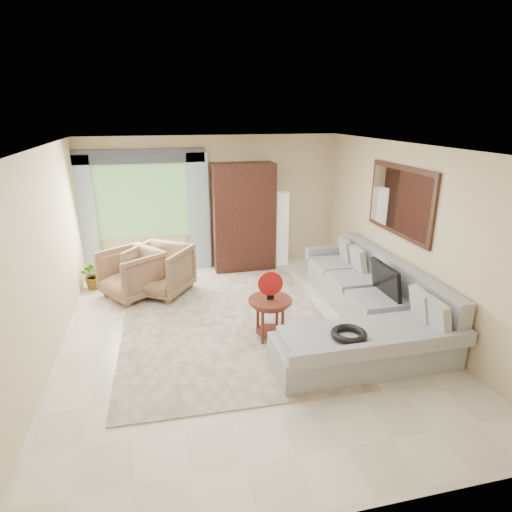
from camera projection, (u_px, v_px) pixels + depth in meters
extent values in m
plane|color=silver|center=(245.00, 334.00, 6.11)|extent=(6.00, 6.00, 0.00)
cube|color=#C0B098|center=(226.00, 322.00, 6.43)|extent=(3.10, 4.07, 0.02)
cube|color=#9C9EA4|center=(359.00, 295.00, 6.94)|extent=(0.90, 2.40, 0.40)
cube|color=#9C9EA4|center=(365.00, 351.00, 5.31)|extent=(2.30, 0.80, 0.40)
cube|color=#9C9EA4|center=(394.00, 276.00, 6.50)|extent=(0.20, 3.20, 0.50)
cube|color=#9C9EA4|center=(329.00, 252.00, 8.02)|extent=(0.90, 0.16, 0.22)
cube|color=#9C9EA4|center=(385.00, 349.00, 4.81)|extent=(2.30, 0.10, 0.18)
cube|color=black|center=(386.00, 280.00, 6.16)|extent=(0.14, 0.74, 0.48)
torus|color=black|center=(349.00, 334.00, 5.02)|extent=(0.43, 0.43, 0.09)
cylinder|color=#481D13|center=(270.00, 300.00, 5.82)|extent=(0.60, 0.60, 0.04)
cylinder|color=#481D13|center=(270.00, 321.00, 5.92)|extent=(0.40, 0.40, 0.54)
cylinder|color=#A41110|center=(270.00, 283.00, 5.74)|extent=(0.34, 0.07, 0.34)
imported|color=#996C53|center=(132.00, 274.00, 7.26)|extent=(1.24, 1.23, 0.82)
imported|color=olive|center=(160.00, 271.00, 7.35)|extent=(1.28, 1.29, 0.85)
imported|color=#999999|center=(94.00, 274.00, 7.64)|extent=(0.59, 0.56, 0.53)
cube|color=black|center=(243.00, 217.00, 8.40)|extent=(1.20, 0.55, 2.10)
cube|color=silver|center=(281.00, 229.00, 8.72)|extent=(0.24, 0.24, 1.50)
cube|color=#669E59|center=(142.00, 201.00, 8.10)|extent=(1.80, 0.04, 1.40)
cube|color=#9EB7CC|center=(85.00, 218.00, 7.88)|extent=(0.40, 0.08, 2.30)
cube|color=#9EB7CC|center=(199.00, 213.00, 8.33)|extent=(0.40, 0.08, 2.30)
cube|color=#1E232D|center=(138.00, 156.00, 7.77)|extent=(2.40, 0.12, 0.26)
cube|color=black|center=(400.00, 201.00, 6.40)|extent=(0.04, 1.70, 1.05)
cube|color=white|center=(398.00, 201.00, 6.40)|extent=(0.02, 1.54, 0.90)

